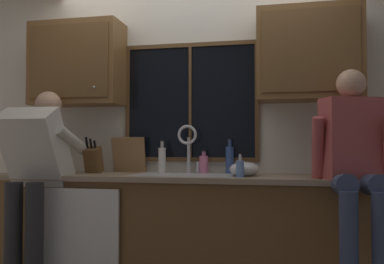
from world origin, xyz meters
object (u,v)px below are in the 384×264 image
cutting_board (129,155)px  soap_dispenser (240,168)px  mixing_bowl (244,169)px  person_sitting_on_counter (354,153)px  bottle_amber_small (230,159)px  person_standing (34,169)px  knife_block (93,160)px  bottle_green_glass (162,159)px  bottle_tall_clear (204,164)px

cutting_board → soap_dispenser: (1.00, -0.38, -0.09)m
cutting_board → mixing_bowl: 1.05m
person_sitting_on_counter → bottle_amber_small: person_sitting_on_counter is taller
person_standing → mixing_bowl: 1.61m
knife_block → person_sitting_on_counter: bearing=-9.3°
knife_block → bottle_green_glass: knife_block is taller
person_sitting_on_counter → bottle_tall_clear: 1.21m
person_sitting_on_counter → bottle_amber_small: (-0.89, 0.49, -0.06)m
mixing_bowl → bottle_tall_clear: 0.42m
soap_dispenser → cutting_board: bearing=159.0°
soap_dispenser → knife_block: bearing=169.8°
soap_dispenser → bottle_green_glass: 0.76m
person_standing → person_sitting_on_counter: 2.33m
mixing_bowl → bottle_green_glass: bearing=165.0°
person_sitting_on_counter → bottle_amber_small: bearing=151.1°
person_standing → cutting_board: size_ratio=5.16×
knife_block → soap_dispenser: (1.26, -0.23, -0.04)m
cutting_board → soap_dispenser: 1.07m
person_sitting_on_counter → knife_block: person_sitting_on_counter is taller
soap_dispenser → person_standing: bearing=-173.9°
mixing_bowl → bottle_amber_small: bottle_amber_small is taller
person_sitting_on_counter → soap_dispenser: bearing=172.2°
bottle_green_glass → bottle_amber_small: (0.56, 0.05, 0.00)m
soap_dispenser → bottle_tall_clear: bottle_tall_clear is taller
soap_dispenser → mixing_bowl: bearing=82.9°
bottle_green_glass → soap_dispenser: bearing=-25.9°
mixing_bowl → knife_block: bearing=176.3°
cutting_board → knife_block: bearing=-148.5°
person_sitting_on_counter → cutting_board: (-1.77, 0.49, -0.03)m
person_standing → person_sitting_on_counter: bearing=1.5°
mixing_bowl → bottle_amber_small: size_ratio=0.79×
person_sitting_on_counter → bottle_green_glass: person_sitting_on_counter is taller
cutting_board → bottle_green_glass: bearing=-9.2°
person_sitting_on_counter → mixing_bowl: (-0.75, 0.25, -0.13)m
soap_dispenser → bottle_amber_small: bearing=107.4°
person_sitting_on_counter → bottle_tall_clear: person_sitting_on_counter is taller
person_standing → bottle_tall_clear: (1.22, 0.54, 0.03)m
cutting_board → soap_dispenser: bearing=-21.0°
soap_dispenser → bottle_amber_small: bottle_amber_small is taller
bottle_amber_small → soap_dispenser: bearing=-72.6°
bottle_tall_clear → bottle_amber_small: size_ratio=0.67×
person_sitting_on_counter → bottle_green_glass: bearing=163.3°
bottle_amber_small → person_sitting_on_counter: bearing=-28.9°
person_sitting_on_counter → mixing_bowl: 0.80m
knife_block → mixing_bowl: bearing=-3.7°
soap_dispenser → bottle_green_glass: (-0.69, 0.33, 0.05)m
bottle_amber_small → bottle_tall_clear: bearing=-175.3°
cutting_board → mixing_bowl: (1.02, -0.24, -0.10)m
knife_block → cutting_board: same height
soap_dispenser → bottle_green_glass: bearing=154.1°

